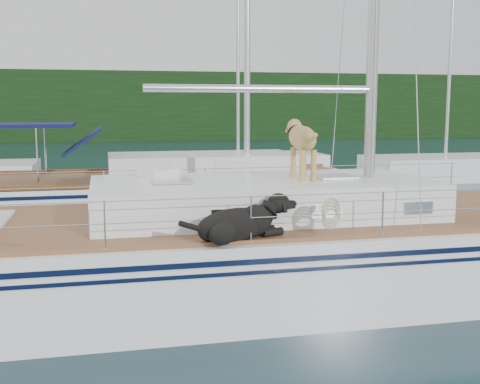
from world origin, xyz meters
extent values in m
plane|color=black|center=(0.00, 0.00, 0.00)|extent=(120.00, 120.00, 0.00)
cube|color=black|center=(0.00, 45.00, 3.00)|extent=(90.00, 3.00, 6.00)
cube|color=#595147|center=(0.00, 46.20, 0.60)|extent=(92.00, 1.00, 1.20)
cube|color=white|center=(0.00, 0.00, 0.50)|extent=(12.00, 3.80, 1.40)
cube|color=brown|center=(0.00, 0.00, 1.23)|extent=(11.52, 3.50, 0.06)
cube|color=white|center=(0.80, 0.00, 1.54)|extent=(5.20, 2.50, 0.55)
cylinder|color=silver|center=(0.80, 0.00, 3.21)|extent=(3.60, 0.12, 0.12)
cylinder|color=silver|center=(0.00, -1.75, 1.82)|extent=(10.56, 0.01, 0.01)
cylinder|color=silver|center=(0.00, 1.75, 1.82)|extent=(10.56, 0.01, 0.01)
cube|color=blue|center=(-0.28, 1.42, 1.28)|extent=(0.77, 0.71, 0.05)
cube|color=silver|center=(-0.73, 0.77, 1.88)|extent=(0.69, 0.66, 0.14)
torus|color=beige|center=(1.27, -1.76, 1.62)|extent=(0.42, 0.26, 0.40)
cube|color=white|center=(-0.28, 6.49, 0.45)|extent=(11.00, 3.50, 1.30)
cube|color=brown|center=(-0.28, 6.49, 1.10)|extent=(10.56, 3.29, 0.06)
cube|color=white|center=(0.92, 6.49, 1.45)|extent=(4.80, 2.30, 0.55)
cube|color=#111947|center=(-3.48, 6.49, 2.50)|extent=(2.40, 2.30, 0.08)
cube|color=white|center=(4.00, 16.00, 0.40)|extent=(7.20, 3.00, 1.10)
cylinder|color=silver|center=(4.00, 16.00, 6.00)|extent=(0.14, 0.14, 11.00)
cube|color=white|center=(12.00, 13.00, 0.40)|extent=(6.40, 3.00, 1.10)
cylinder|color=silver|center=(12.00, 13.00, 6.00)|extent=(0.14, 0.14, 11.00)
camera|label=1|loc=(-1.58, -8.98, 2.94)|focal=45.00mm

